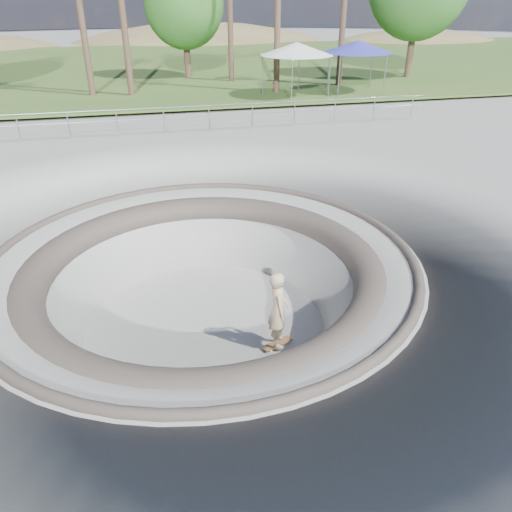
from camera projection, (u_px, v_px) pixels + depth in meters
name	position (u px, v px, depth m)	size (l,w,h in m)	color
ground	(202.00, 258.00, 11.91)	(180.00, 180.00, 0.00)	#A3A39E
skate_bowl	(206.00, 321.00, 12.77)	(14.00, 14.00, 4.10)	#A3A39E
grass_strip	(145.00, 66.00, 41.02)	(180.00, 36.00, 0.12)	#375C25
distant_hills	(173.00, 101.00, 65.10)	(103.20, 45.00, 28.60)	brown
safety_railing	(164.00, 119.00, 21.90)	(25.00, 0.06, 1.03)	gray
skateboard	(277.00, 344.00, 11.96)	(0.81, 0.50, 0.08)	brown
skater	(278.00, 310.00, 11.50)	(0.70, 0.46, 1.93)	#CEAF85
canopy_white	(297.00, 49.00, 27.67)	(5.32, 5.32, 2.89)	gray
canopy_blue	(358.00, 47.00, 28.99)	(5.63, 5.63, 2.87)	gray
bushy_tree_mid	(184.00, 4.00, 33.20)	(5.32, 4.83, 7.67)	brown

